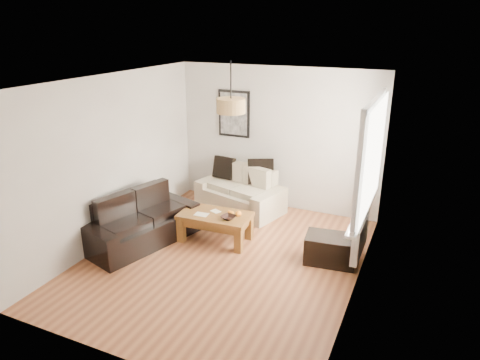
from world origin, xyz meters
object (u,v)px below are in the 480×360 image
at_px(loveseat_cream, 240,190).
at_px(ottoman, 330,249).
at_px(sofa_leather, 141,220).
at_px(coffee_table, 215,227).

relative_size(loveseat_cream, ottoman, 2.17).
bearing_deg(loveseat_cream, sofa_leather, -100.90).
bearing_deg(ottoman, loveseat_cream, 148.65).
relative_size(coffee_table, ottoman, 1.56).
relative_size(sofa_leather, coffee_table, 1.59).
bearing_deg(ottoman, sofa_leather, -168.02).
xyz_separation_m(loveseat_cream, ottoman, (1.98, -1.20, -0.18)).
relative_size(sofa_leather, ottoman, 2.47).
relative_size(loveseat_cream, sofa_leather, 0.88).
height_order(loveseat_cream, sofa_leather, loveseat_cream).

